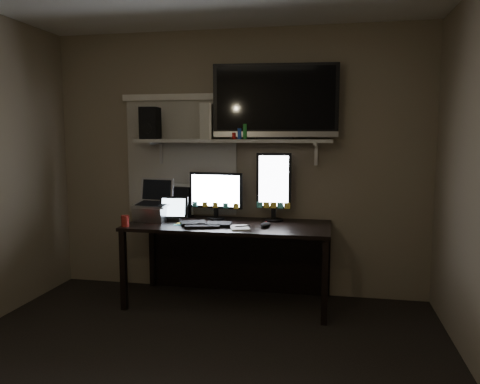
% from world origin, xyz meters
% --- Properties ---
extents(floor, '(3.60, 3.60, 0.00)m').
position_xyz_m(floor, '(0.00, 0.00, 0.00)').
color(floor, black).
rests_on(floor, ground).
extents(back_wall, '(3.60, 0.00, 3.60)m').
position_xyz_m(back_wall, '(0.00, 1.80, 1.25)').
color(back_wall, '#7D6E59').
rests_on(back_wall, floor).
extents(window_blinds, '(1.10, 0.02, 1.10)m').
position_xyz_m(window_blinds, '(-0.55, 1.79, 1.30)').
color(window_blinds, beige).
rests_on(window_blinds, back_wall).
extents(desk, '(1.80, 0.75, 0.73)m').
position_xyz_m(desk, '(0.00, 1.55, 0.55)').
color(desk, black).
rests_on(desk, floor).
extents(wall_shelf, '(1.80, 0.35, 0.03)m').
position_xyz_m(wall_shelf, '(0.00, 1.62, 1.46)').
color(wall_shelf, '#ABABA6').
rests_on(wall_shelf, back_wall).
extents(monitor_landscape, '(0.52, 0.11, 0.45)m').
position_xyz_m(monitor_landscape, '(-0.16, 1.62, 0.96)').
color(monitor_landscape, black).
rests_on(monitor_landscape, desk).
extents(monitor_portrait, '(0.32, 0.06, 0.64)m').
position_xyz_m(monitor_portrait, '(0.38, 1.65, 1.05)').
color(monitor_portrait, black).
rests_on(monitor_portrait, desk).
extents(keyboard, '(0.49, 0.29, 0.03)m').
position_xyz_m(keyboard, '(-0.18, 1.32, 0.74)').
color(keyboard, black).
rests_on(keyboard, desk).
extents(mouse, '(0.10, 0.14, 0.04)m').
position_xyz_m(mouse, '(0.35, 1.33, 0.75)').
color(mouse, black).
rests_on(mouse, desk).
extents(notepad, '(0.21, 0.25, 0.01)m').
position_xyz_m(notepad, '(0.14, 1.24, 0.74)').
color(notepad, silver).
rests_on(notepad, desk).
extents(tablet, '(0.27, 0.12, 0.23)m').
position_xyz_m(tablet, '(-0.52, 1.46, 0.84)').
color(tablet, black).
rests_on(tablet, desk).
extents(file_sorter, '(0.26, 0.14, 0.31)m').
position_xyz_m(file_sorter, '(-0.55, 1.73, 0.89)').
color(file_sorter, black).
rests_on(file_sorter, desk).
extents(laptop, '(0.37, 0.31, 0.38)m').
position_xyz_m(laptop, '(-0.72, 1.45, 0.92)').
color(laptop, '#A6A6AB').
rests_on(laptop, desk).
extents(cup, '(0.09, 0.09, 0.10)m').
position_xyz_m(cup, '(-0.85, 1.13, 0.78)').
color(cup, maroon).
rests_on(cup, desk).
extents(sticky_notes, '(0.32, 0.27, 0.00)m').
position_xyz_m(sticky_notes, '(-0.34, 1.33, 0.73)').
color(sticky_notes, yellow).
rests_on(sticky_notes, desk).
extents(tv, '(1.13, 0.30, 0.67)m').
position_xyz_m(tv, '(0.39, 1.62, 1.81)').
color(tv, black).
rests_on(tv, wall_shelf).
extents(game_console, '(0.12, 0.28, 0.32)m').
position_xyz_m(game_console, '(-0.24, 1.64, 1.64)').
color(game_console, beige).
rests_on(game_console, wall_shelf).
extents(speaker, '(0.18, 0.21, 0.30)m').
position_xyz_m(speaker, '(-0.79, 1.60, 1.63)').
color(speaker, black).
rests_on(speaker, wall_shelf).
extents(bottles, '(0.21, 0.08, 0.13)m').
position_xyz_m(bottles, '(0.07, 1.55, 1.55)').
color(bottles, '#A50F0C').
rests_on(bottles, wall_shelf).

